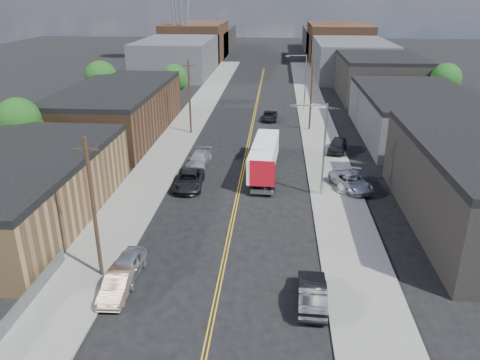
% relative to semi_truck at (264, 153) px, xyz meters
% --- Properties ---
extents(ground, '(260.00, 260.00, 0.00)m').
position_rel_semi_truck_xyz_m(ground, '(-2.33, 28.87, -2.07)').
color(ground, black).
rests_on(ground, ground).
extents(centerline, '(0.32, 120.00, 0.01)m').
position_rel_semi_truck_xyz_m(centerline, '(-2.33, 13.87, -2.06)').
color(centerline, gold).
rests_on(centerline, ground).
extents(sidewalk_left, '(5.00, 140.00, 0.15)m').
position_rel_semi_truck_xyz_m(sidewalk_left, '(-11.83, 13.87, -1.99)').
color(sidewalk_left, slate).
rests_on(sidewalk_left, ground).
extents(sidewalk_right, '(5.00, 140.00, 0.15)m').
position_rel_semi_truck_xyz_m(sidewalk_right, '(7.17, 13.87, -1.99)').
color(sidewalk_right, slate).
rests_on(sidewalk_right, ground).
extents(warehouse_tan, '(12.00, 22.00, 5.60)m').
position_rel_semi_truck_xyz_m(warehouse_tan, '(-20.33, -13.13, 0.73)').
color(warehouse_tan, olive).
rests_on(warehouse_tan, ground).
extents(warehouse_brown, '(12.00, 26.00, 6.60)m').
position_rel_semi_truck_xyz_m(warehouse_brown, '(-20.33, 12.87, 1.23)').
color(warehouse_brown, '#482F1C').
rests_on(warehouse_brown, ground).
extents(industrial_right_b, '(14.00, 24.00, 6.10)m').
position_rel_semi_truck_xyz_m(industrial_right_b, '(19.67, 14.87, 0.98)').
color(industrial_right_b, '#3B3B3D').
rests_on(industrial_right_b, ground).
extents(industrial_right_c, '(14.00, 22.00, 7.60)m').
position_rel_semi_truck_xyz_m(industrial_right_c, '(19.67, 40.87, 1.73)').
color(industrial_right_c, black).
rests_on(industrial_right_c, ground).
extents(skyline_left_a, '(16.00, 30.00, 8.00)m').
position_rel_semi_truck_xyz_m(skyline_left_a, '(-22.33, 63.87, 1.93)').
color(skyline_left_a, '#3B3B3D').
rests_on(skyline_left_a, ground).
extents(skyline_right_a, '(16.00, 30.00, 8.00)m').
position_rel_semi_truck_xyz_m(skyline_right_a, '(17.67, 63.87, 1.93)').
color(skyline_right_a, '#3B3B3D').
rests_on(skyline_right_a, ground).
extents(skyline_left_b, '(16.00, 26.00, 10.00)m').
position_rel_semi_truck_xyz_m(skyline_left_b, '(-22.33, 88.87, 2.93)').
color(skyline_left_b, '#482F1C').
rests_on(skyline_left_b, ground).
extents(skyline_right_b, '(16.00, 26.00, 10.00)m').
position_rel_semi_truck_xyz_m(skyline_right_b, '(17.67, 88.87, 2.93)').
color(skyline_right_b, '#482F1C').
rests_on(skyline_right_b, ground).
extents(skyline_left_c, '(16.00, 40.00, 7.00)m').
position_rel_semi_truck_xyz_m(skyline_left_c, '(-22.33, 108.87, 1.43)').
color(skyline_left_c, black).
rests_on(skyline_left_c, ground).
extents(skyline_right_c, '(16.00, 40.00, 7.00)m').
position_rel_semi_truck_xyz_m(skyline_right_c, '(17.67, 108.87, 1.43)').
color(skyline_right_c, black).
rests_on(skyline_right_c, ground).
extents(streetlight_near, '(3.39, 0.25, 9.00)m').
position_rel_semi_truck_xyz_m(streetlight_near, '(5.26, -6.13, 3.26)').
color(streetlight_near, gray).
rests_on(streetlight_near, ground).
extents(streetlight_far, '(3.39, 0.25, 9.00)m').
position_rel_semi_truck_xyz_m(streetlight_far, '(5.26, 28.87, 3.26)').
color(streetlight_far, gray).
rests_on(streetlight_far, ground).
extents(utility_pole_left_near, '(1.60, 0.26, 10.00)m').
position_rel_semi_truck_xyz_m(utility_pole_left_near, '(-10.53, -21.13, 3.07)').
color(utility_pole_left_near, black).
rests_on(utility_pole_left_near, ground).
extents(utility_pole_left_far, '(1.60, 0.26, 10.00)m').
position_rel_semi_truck_xyz_m(utility_pole_left_far, '(-10.53, 13.87, 3.07)').
color(utility_pole_left_far, black).
rests_on(utility_pole_left_far, ground).
extents(utility_pole_right, '(1.60, 0.26, 10.00)m').
position_rel_semi_truck_xyz_m(utility_pole_right, '(5.87, 16.87, 3.07)').
color(utility_pole_right, black).
rests_on(utility_pole_right, ground).
extents(chainlink_fence, '(0.05, 16.00, 1.22)m').
position_rel_semi_truck_xyz_m(chainlink_fence, '(-13.83, -27.63, -1.41)').
color(chainlink_fence, slate).
rests_on(chainlink_fence, ground).
extents(tree_left_near, '(4.85, 4.76, 7.91)m').
position_rel_semi_truck_xyz_m(tree_left_near, '(-26.28, -1.13, 3.11)').
color(tree_left_near, black).
rests_on(tree_left_near, ground).
extents(tree_left_mid, '(5.10, 5.04, 8.37)m').
position_rel_semi_truck_xyz_m(tree_left_mid, '(-26.28, 23.87, 3.41)').
color(tree_left_mid, black).
rests_on(tree_left_mid, ground).
extents(tree_left_far, '(4.35, 4.20, 6.97)m').
position_rel_semi_truck_xyz_m(tree_left_far, '(-16.28, 30.87, 2.50)').
color(tree_left_far, black).
rests_on(tree_left_far, ground).
extents(tree_right_far, '(4.85, 4.76, 7.91)m').
position_rel_semi_truck_xyz_m(tree_right_far, '(27.72, 28.87, 3.11)').
color(tree_right_far, black).
rests_on(tree_right_far, ground).
extents(semi_truck, '(3.04, 14.03, 3.63)m').
position_rel_semi_truck_xyz_m(semi_truck, '(0.00, 0.00, 0.00)').
color(semi_truck, silver).
rests_on(semi_truck, ground).
extents(car_left_a, '(1.98, 4.70, 1.59)m').
position_rel_semi_truck_xyz_m(car_left_a, '(-8.73, -21.13, -1.27)').
color(car_left_a, '#A8AAAE').
rests_on(car_left_a, ground).
extents(car_left_b, '(1.68, 4.46, 1.45)m').
position_rel_semi_truck_xyz_m(car_left_b, '(-8.73, -23.13, -1.34)').
color(car_left_b, '#8B705B').
rests_on(car_left_b, ground).
extents(car_left_c, '(2.98, 5.93, 1.61)m').
position_rel_semi_truck_xyz_m(car_left_c, '(-7.33, -5.13, -1.26)').
color(car_left_c, black).
rests_on(car_left_c, ground).
extents(car_left_d, '(2.61, 5.50, 1.55)m').
position_rel_semi_truck_xyz_m(car_left_d, '(-7.33, 1.19, -1.29)').
color(car_left_d, '#B0B2B5').
rests_on(car_left_d, ground).
extents(car_right_oncoming, '(1.90, 5.02, 1.63)m').
position_rel_semi_truck_xyz_m(car_right_oncoming, '(3.71, -23.13, -1.25)').
color(car_right_oncoming, black).
rests_on(car_right_oncoming, ground).
extents(car_right_lot_a, '(4.39, 6.01, 1.52)m').
position_rel_semi_truck_xyz_m(car_right_lot_a, '(8.67, -4.48, -1.16)').
color(car_right_lot_a, '#ACAEB2').
rests_on(car_right_lot_a, sidewalk_right).
extents(car_right_lot_b, '(3.05, 5.01, 1.36)m').
position_rel_semi_truck_xyz_m(car_right_lot_b, '(8.67, -3.96, -1.24)').
color(car_right_lot_b, silver).
rests_on(car_right_lot_b, sidewalk_right).
extents(car_right_lot_c, '(3.05, 5.14, 1.64)m').
position_rel_semi_truck_xyz_m(car_right_lot_c, '(8.67, 7.01, -1.10)').
color(car_right_lot_c, black).
rests_on(car_right_lot_c, sidewalk_right).
extents(car_ahead_truck, '(2.38, 4.80, 1.31)m').
position_rel_semi_truck_xyz_m(car_ahead_truck, '(0.15, 21.95, -1.41)').
color(car_ahead_truck, black).
rests_on(car_ahead_truck, ground).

